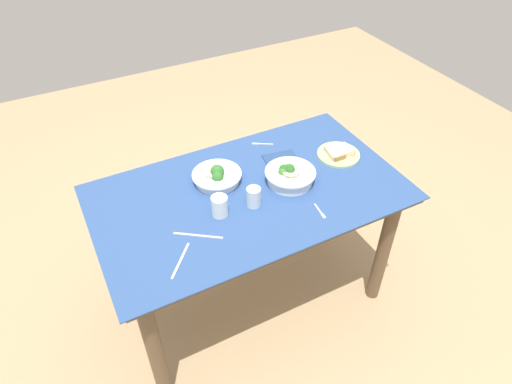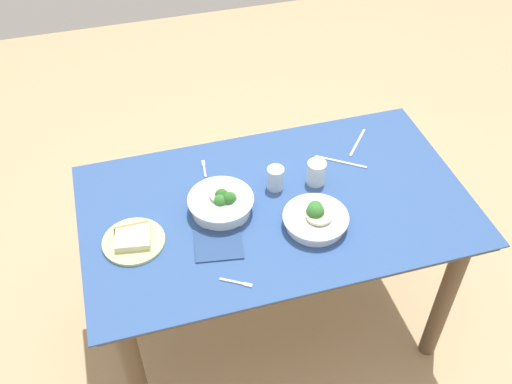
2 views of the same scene
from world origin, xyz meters
name	(u,v)px [view 2 (image 2 of 2)]	position (x,y,z in m)	size (l,w,h in m)	color
ground_plane	(272,322)	(0.00, 0.00, 0.00)	(6.00, 6.00, 0.00)	tan
dining_table	(275,228)	(0.00, 0.00, 0.64)	(1.42, 0.83, 0.77)	#2D4C84
broccoli_bowl_far	(315,218)	(-0.10, 0.14, 0.80)	(0.23, 0.23, 0.10)	white
broccoli_bowl_near	(222,203)	(0.20, -0.02, 0.81)	(0.24, 0.24, 0.10)	white
bread_side_plate	(133,240)	(0.53, 0.04, 0.78)	(0.22, 0.22, 0.04)	#B7D684
water_glass_center	(275,178)	(-0.02, -0.09, 0.82)	(0.06, 0.06, 0.09)	silver
water_glass_side	(316,173)	(-0.18, -0.07, 0.82)	(0.07, 0.07, 0.09)	silver
fork_by_far_bowl	(204,168)	(0.21, -0.27, 0.77)	(0.02, 0.10, 0.00)	#B7B7BC
fork_by_near_bowl	(238,283)	(0.23, 0.31, 0.77)	(0.10, 0.07, 0.00)	#B7B7BC
table_knife_left	(357,142)	(-0.43, -0.25, 0.77)	(0.19, 0.01, 0.00)	#B7B7BC
table_knife_right	(341,162)	(-0.32, -0.15, 0.77)	(0.21, 0.01, 0.00)	#B7B7BC
napkin_folded_upper	(219,244)	(0.25, 0.13, 0.77)	(0.16, 0.15, 0.01)	navy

